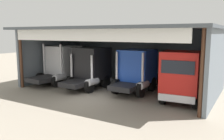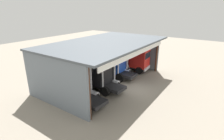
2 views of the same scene
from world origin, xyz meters
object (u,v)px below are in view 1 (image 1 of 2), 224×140
Objects in this scene: truck_white_left_bay at (62,63)px; oil_drum at (136,76)px; truck_red_center_right_bay at (182,76)px; tool_cart at (153,79)px; truck_blue_yard_outside at (136,69)px; truck_black_center_left_bay at (91,67)px.

truck_white_left_bay is 7.19m from oil_drum.
truck_white_left_bay reaches higher than truck_red_center_right_bay.
truck_red_center_right_bay is 7.83m from oil_drum.
tool_cart reaches higher than oil_drum.
truck_blue_yard_outside is 4.57× the size of tool_cart.
truck_red_center_right_bay is at bearing -51.75° from tool_cart.
truck_white_left_bay is at bearing -153.91° from tool_cart.
truck_black_center_left_bay is at bearing -115.04° from oil_drum.
tool_cart is (-3.76, 4.77, -1.32)m from truck_red_center_right_bay.
truck_black_center_left_bay is 4.00m from truck_blue_yard_outside.
truck_white_left_bay is 5.27× the size of tool_cart.
tool_cart is at bearing -12.68° from oil_drum.
tool_cart is at bearing 88.44° from truck_blue_yard_outside.
oil_drum is (2.12, 4.55, -1.35)m from truck_black_center_left_bay.
truck_red_center_right_bay is (7.82, -0.66, -0.00)m from truck_black_center_left_bay.
truck_blue_yard_outside is 3.69m from tool_cart.
truck_blue_yard_outside is at bearing 11.48° from truck_black_center_left_bay.
truck_blue_yard_outside is at bearing -64.85° from oil_drum.
truck_black_center_left_bay reaches higher than oil_drum.
truck_white_left_bay is 1.13× the size of truck_black_center_left_bay.
truck_red_center_right_bay is 5.20× the size of tool_cart.
truck_black_center_left_bay is 1.02× the size of truck_blue_yard_outside.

